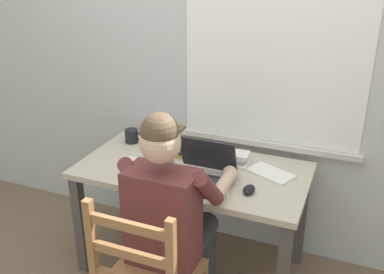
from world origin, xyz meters
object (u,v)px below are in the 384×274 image
desk (192,183)px  computer_mouse (249,190)px  book_stack_side (179,148)px  coffee_mug_dark (132,136)px  laptop (202,172)px  coffee_mug_white (131,167)px  book_stack_main (233,158)px  seated_person (172,211)px

desk → computer_mouse: 0.42m
book_stack_side → coffee_mug_dark: bearing=173.4°
laptop → coffee_mug_white: size_ratio=2.93×
book_stack_main → seated_person: bearing=-104.3°
desk → coffee_mug_white: size_ratio=11.86×
laptop → book_stack_main: 0.29m
coffee_mug_dark → book_stack_side: bearing=-6.6°
coffee_mug_white → computer_mouse: bearing=5.2°
desk → laptop: laptop is taller
book_stack_side → seated_person: bearing=-69.5°
laptop → book_stack_main: bearing=70.0°
laptop → coffee_mug_white: bearing=-167.6°
coffee_mug_white → coffee_mug_dark: coffee_mug_white is taller
book_stack_side → book_stack_main: bearing=-1.1°
desk → computer_mouse: size_ratio=13.38×
coffee_mug_white → book_stack_side: bearing=69.8°
seated_person → book_stack_main: 0.59m
coffee_mug_dark → book_stack_side: size_ratio=0.60×
coffee_mug_white → laptop: bearing=12.4°
seated_person → book_stack_main: (0.14, 0.57, 0.06)m
computer_mouse → laptop: bearing=174.7°
desk → seated_person: (0.06, -0.42, 0.07)m
laptop → book_stack_side: bearing=133.4°
laptop → coffee_mug_dark: (-0.62, 0.32, -0.01)m
laptop → computer_mouse: size_ratio=3.30×
desk → coffee_mug_dark: 0.57m
laptop → coffee_mug_dark: size_ratio=2.65×
laptop → book_stack_side: (-0.26, 0.28, -0.01)m
desk → seated_person: seated_person is taller
coffee_mug_dark → computer_mouse: bearing=-20.9°
book_stack_main → book_stack_side: size_ratio=0.99×
seated_person → laptop: seated_person is taller
seated_person → book_stack_side: (-0.21, 0.57, 0.07)m
seated_person → coffee_mug_dark: bearing=132.9°
seated_person → coffee_mug_dark: (-0.57, 0.62, 0.08)m
coffee_mug_white → coffee_mug_dark: (-0.22, 0.40, -0.01)m
computer_mouse → seated_person: bearing=-139.7°
laptop → book_stack_main: (0.10, 0.27, -0.02)m
desk → coffee_mug_dark: bearing=159.3°
seated_person → coffee_mug_dark: seated_person is taller
coffee_mug_white → book_stack_side: (0.13, 0.36, -0.01)m
seated_person → book_stack_main: seated_person is taller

